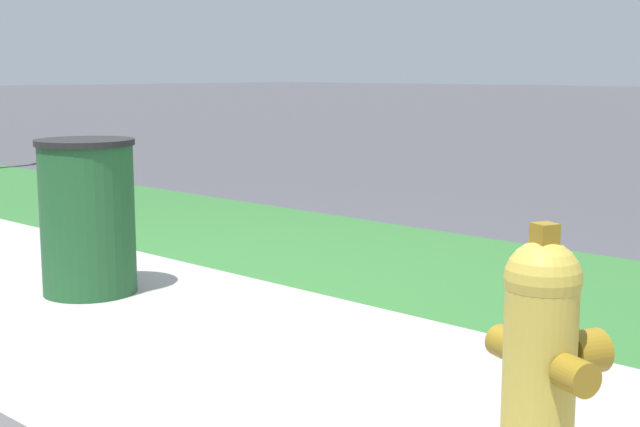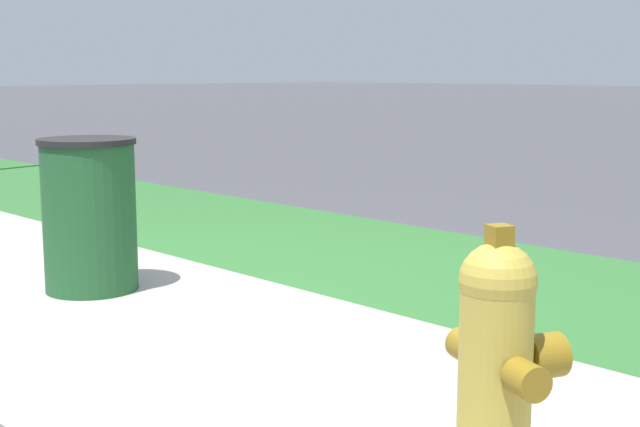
# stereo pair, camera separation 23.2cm
# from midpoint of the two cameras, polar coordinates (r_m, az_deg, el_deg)

# --- Properties ---
(ground_plane) EXTENTS (120.00, 120.00, 0.00)m
(ground_plane) POSITION_cam_midpoint_polar(r_m,az_deg,el_deg) (4.36, -14.50, -6.34)
(ground_plane) COLOR #424247
(sidewalk_pavement) EXTENTS (18.00, 1.86, 0.01)m
(sidewalk_pavement) POSITION_cam_midpoint_polar(r_m,az_deg,el_deg) (4.36, -14.50, -6.27)
(sidewalk_pavement) COLOR #9E9993
(sidewalk_pavement) RESTS_ON ground
(grass_verge) EXTENTS (18.00, 1.93, 0.01)m
(grass_verge) POSITION_cam_midpoint_polar(r_m,az_deg,el_deg) (5.56, 2.26, -2.66)
(grass_verge) COLOR #2D662D
(grass_verge) RESTS_ON ground
(fire_hydrant_by_grass_verge) EXTENTS (0.38, 0.35, 0.76)m
(fire_hydrant_by_grass_verge) POSITION_cam_midpoint_polar(r_m,az_deg,el_deg) (2.40, 11.25, -9.91)
(fire_hydrant_by_grass_verge) COLOR gold
(fire_hydrant_by_grass_verge) RESTS_ON ground
(trash_bin) EXTENTS (0.50, 0.50, 0.80)m
(trash_bin) POSITION_cam_midpoint_polar(r_m,az_deg,el_deg) (4.71, -16.02, -0.25)
(trash_bin) COLOR #1E5128
(trash_bin) RESTS_ON ground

